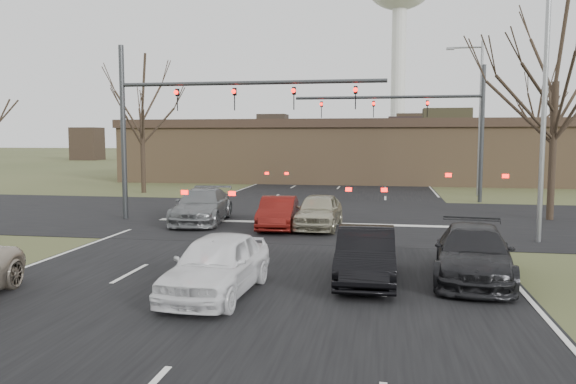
{
  "coord_description": "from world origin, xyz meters",
  "views": [
    {
      "loc": [
        3.48,
        -11.37,
        3.8
      ],
      "look_at": [
        0.3,
        6.88,
        2.0
      ],
      "focal_mm": 35.0,
      "sensor_mm": 36.0,
      "label": 1
    }
  ],
  "objects_px": {
    "streetlight_right_far": "(478,110)",
    "car_white_sedan": "(217,264)",
    "car_charcoal_sedan": "(473,253)",
    "building": "(369,151)",
    "car_grey_ahead": "(202,206)",
    "car_silver_ahead": "(319,211)",
    "mast_arm_far": "(433,117)",
    "car_black_hatch": "(366,255)",
    "streetlight_right_near": "(540,87)",
    "car_red_ahead": "(278,213)",
    "mast_arm_near": "(190,109)"
  },
  "relations": [
    {
      "from": "building",
      "to": "car_white_sedan",
      "type": "distance_m",
      "value": 36.68
    },
    {
      "from": "car_white_sedan",
      "to": "car_charcoal_sedan",
      "type": "relative_size",
      "value": 0.89
    },
    {
      "from": "car_white_sedan",
      "to": "car_charcoal_sedan",
      "type": "xyz_separation_m",
      "value": [
        6.34,
        2.59,
        -0.04
      ]
    },
    {
      "from": "mast_arm_far",
      "to": "streetlight_right_near",
      "type": "relative_size",
      "value": 1.11
    },
    {
      "from": "streetlight_right_far",
      "to": "mast_arm_near",
      "type": "bearing_deg",
      "value": -136.11
    },
    {
      "from": "streetlight_right_near",
      "to": "car_red_ahead",
      "type": "bearing_deg",
      "value": 171.42
    },
    {
      "from": "car_silver_ahead",
      "to": "streetlight_right_far",
      "type": "bearing_deg",
      "value": 62.34
    },
    {
      "from": "building",
      "to": "mast_arm_near",
      "type": "relative_size",
      "value": 3.5
    },
    {
      "from": "building",
      "to": "streetlight_right_far",
      "type": "distance_m",
      "value": 13.53
    },
    {
      "from": "streetlight_right_far",
      "to": "car_white_sedan",
      "type": "distance_m",
      "value": 27.79
    },
    {
      "from": "car_grey_ahead",
      "to": "car_red_ahead",
      "type": "relative_size",
      "value": 1.29
    },
    {
      "from": "car_red_ahead",
      "to": "streetlight_right_near",
      "type": "bearing_deg",
      "value": -12.96
    },
    {
      "from": "car_charcoal_sedan",
      "to": "car_silver_ahead",
      "type": "bearing_deg",
      "value": 129.89
    },
    {
      "from": "building",
      "to": "mast_arm_far",
      "type": "relative_size",
      "value": 3.81
    },
    {
      "from": "car_charcoal_sedan",
      "to": "mast_arm_near",
      "type": "bearing_deg",
      "value": 147.58
    },
    {
      "from": "mast_arm_far",
      "to": "car_charcoal_sedan",
      "type": "distance_m",
      "value": 19.44
    },
    {
      "from": "mast_arm_far",
      "to": "car_white_sedan",
      "type": "xyz_separation_m",
      "value": [
        -6.68,
        -21.54,
        -4.27
      ]
    },
    {
      "from": "streetlight_right_far",
      "to": "car_white_sedan",
      "type": "height_order",
      "value": "streetlight_right_far"
    },
    {
      "from": "car_black_hatch",
      "to": "car_charcoal_sedan",
      "type": "bearing_deg",
      "value": 11.86
    },
    {
      "from": "car_black_hatch",
      "to": "mast_arm_near",
      "type": "bearing_deg",
      "value": 129.46
    },
    {
      "from": "car_charcoal_sedan",
      "to": "car_grey_ahead",
      "type": "height_order",
      "value": "car_grey_ahead"
    },
    {
      "from": "car_charcoal_sedan",
      "to": "car_silver_ahead",
      "type": "height_order",
      "value": "car_silver_ahead"
    },
    {
      "from": "building",
      "to": "car_charcoal_sedan",
      "type": "height_order",
      "value": "building"
    },
    {
      "from": "car_black_hatch",
      "to": "car_silver_ahead",
      "type": "xyz_separation_m",
      "value": [
        -2.25,
        8.39,
        0.03
      ]
    },
    {
      "from": "building",
      "to": "car_grey_ahead",
      "type": "height_order",
      "value": "building"
    },
    {
      "from": "mast_arm_far",
      "to": "mast_arm_near",
      "type": "bearing_deg",
      "value": -138.78
    },
    {
      "from": "car_white_sedan",
      "to": "car_grey_ahead",
      "type": "bearing_deg",
      "value": 113.46
    },
    {
      "from": "mast_arm_near",
      "to": "streetlight_right_near",
      "type": "distance_m",
      "value": 14.38
    },
    {
      "from": "car_charcoal_sedan",
      "to": "car_grey_ahead",
      "type": "bearing_deg",
      "value": 147.5
    },
    {
      "from": "car_black_hatch",
      "to": "car_charcoal_sedan",
      "type": "xyz_separation_m",
      "value": [
        2.84,
        0.65,
        0.0
      ]
    },
    {
      "from": "mast_arm_near",
      "to": "car_red_ahead",
      "type": "bearing_deg",
      "value": -19.55
    },
    {
      "from": "car_charcoal_sedan",
      "to": "car_white_sedan",
      "type": "bearing_deg",
      "value": -151.22
    },
    {
      "from": "streetlight_right_far",
      "to": "car_silver_ahead",
      "type": "distance_m",
      "value": 18.13
    },
    {
      "from": "building",
      "to": "mast_arm_near",
      "type": "xyz_separation_m",
      "value": [
        -7.23,
        -25.0,
        2.41
      ]
    },
    {
      "from": "mast_arm_far",
      "to": "car_red_ahead",
      "type": "bearing_deg",
      "value": -121.65
    },
    {
      "from": "streetlight_right_far",
      "to": "car_grey_ahead",
      "type": "height_order",
      "value": "streetlight_right_far"
    },
    {
      "from": "car_charcoal_sedan",
      "to": "car_red_ahead",
      "type": "height_order",
      "value": "car_charcoal_sedan"
    },
    {
      "from": "mast_arm_far",
      "to": "car_grey_ahead",
      "type": "bearing_deg",
      "value": -135.72
    },
    {
      "from": "streetlight_right_far",
      "to": "car_red_ahead",
      "type": "relative_size",
      "value": 2.47
    },
    {
      "from": "mast_arm_far",
      "to": "car_grey_ahead",
      "type": "distance_m",
      "value": 15.63
    },
    {
      "from": "mast_arm_far",
      "to": "car_white_sedan",
      "type": "relative_size",
      "value": 2.54
    },
    {
      "from": "building",
      "to": "car_black_hatch",
      "type": "relative_size",
      "value": 9.9
    },
    {
      "from": "building",
      "to": "car_grey_ahead",
      "type": "relative_size",
      "value": 8.15
    },
    {
      "from": "streetlight_right_near",
      "to": "car_white_sedan",
      "type": "relative_size",
      "value": 2.29
    },
    {
      "from": "car_black_hatch",
      "to": "car_charcoal_sedan",
      "type": "height_order",
      "value": "car_charcoal_sedan"
    },
    {
      "from": "streetlight_right_near",
      "to": "car_silver_ahead",
      "type": "bearing_deg",
      "value": 167.57
    },
    {
      "from": "car_charcoal_sedan",
      "to": "car_grey_ahead",
      "type": "distance_m",
      "value": 13.42
    },
    {
      "from": "mast_arm_far",
      "to": "streetlight_right_near",
      "type": "height_order",
      "value": "streetlight_right_near"
    },
    {
      "from": "mast_arm_far",
      "to": "streetlight_right_far",
      "type": "relative_size",
      "value": 1.11
    },
    {
      "from": "mast_arm_near",
      "to": "mast_arm_far",
      "type": "bearing_deg",
      "value": 41.22
    }
  ]
}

